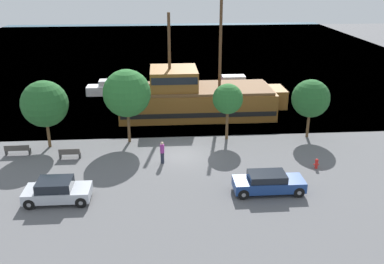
{
  "coord_description": "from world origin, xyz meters",
  "views": [
    {
      "loc": [
        -1.38,
        -30.62,
        13.86
      ],
      "look_at": [
        1.05,
        2.0,
        1.2
      ],
      "focal_mm": 40.0,
      "sensor_mm": 36.0,
      "label": 1
    }
  ],
  "objects_px": {
    "parked_car_curb_front": "(57,191)",
    "bench_promenade_east": "(70,153)",
    "moored_boat_outer": "(236,86)",
    "pedestrian_walking_near": "(162,152)",
    "bench_promenade_west": "(17,150)",
    "fire_hydrant": "(316,163)",
    "parked_car_curb_mid": "(268,183)",
    "pirate_ship": "(195,98)",
    "moored_boat_dockside": "(114,89)"
  },
  "relations": [
    {
      "from": "pirate_ship",
      "to": "bench_promenade_west",
      "type": "height_order",
      "value": "pirate_ship"
    },
    {
      "from": "parked_car_curb_front",
      "to": "fire_hydrant",
      "type": "distance_m",
      "value": 18.25
    },
    {
      "from": "pirate_ship",
      "to": "bench_promenade_west",
      "type": "distance_m",
      "value": 17.19
    },
    {
      "from": "bench_promenade_west",
      "to": "pedestrian_walking_near",
      "type": "height_order",
      "value": "pedestrian_walking_near"
    },
    {
      "from": "moored_boat_dockside",
      "to": "bench_promenade_west",
      "type": "relative_size",
      "value": 3.35
    },
    {
      "from": "parked_car_curb_front",
      "to": "bench_promenade_east",
      "type": "xyz_separation_m",
      "value": [
        -0.48,
        6.51,
        -0.31
      ]
    },
    {
      "from": "moored_boat_outer",
      "to": "bench_promenade_west",
      "type": "distance_m",
      "value": 26.36
    },
    {
      "from": "parked_car_curb_mid",
      "to": "bench_promenade_west",
      "type": "distance_m",
      "value": 19.66
    },
    {
      "from": "moored_boat_dockside",
      "to": "bench_promenade_west",
      "type": "bearing_deg",
      "value": -109.55
    },
    {
      "from": "parked_car_curb_mid",
      "to": "pedestrian_walking_near",
      "type": "bearing_deg",
      "value": 143.68
    },
    {
      "from": "moored_boat_outer",
      "to": "bench_promenade_west",
      "type": "xyz_separation_m",
      "value": [
        -20.3,
        -16.81,
        -0.28
      ]
    },
    {
      "from": "moored_boat_outer",
      "to": "pedestrian_walking_near",
      "type": "bearing_deg",
      "value": -115.03
    },
    {
      "from": "parked_car_curb_front",
      "to": "parked_car_curb_mid",
      "type": "height_order",
      "value": "parked_car_curb_front"
    },
    {
      "from": "bench_promenade_east",
      "to": "pedestrian_walking_near",
      "type": "distance_m",
      "value": 7.26
    },
    {
      "from": "moored_boat_dockside",
      "to": "pedestrian_walking_near",
      "type": "relative_size",
      "value": 3.74
    },
    {
      "from": "parked_car_curb_mid",
      "to": "bench_promenade_east",
      "type": "xyz_separation_m",
      "value": [
        -13.99,
        6.37,
        -0.28
      ]
    },
    {
      "from": "moored_boat_outer",
      "to": "bench_promenade_east",
      "type": "bearing_deg",
      "value": -132.03
    },
    {
      "from": "moored_boat_outer",
      "to": "fire_hydrant",
      "type": "relative_size",
      "value": 8.79
    },
    {
      "from": "moored_boat_dockside",
      "to": "fire_hydrant",
      "type": "bearing_deg",
      "value": -51.58
    },
    {
      "from": "parked_car_curb_front",
      "to": "bench_promenade_east",
      "type": "bearing_deg",
      "value": 94.2
    },
    {
      "from": "pedestrian_walking_near",
      "to": "parked_car_curb_mid",
      "type": "bearing_deg",
      "value": -36.32
    },
    {
      "from": "parked_car_curb_mid",
      "to": "bench_promenade_east",
      "type": "bearing_deg",
      "value": 155.53
    },
    {
      "from": "bench_promenade_east",
      "to": "parked_car_curb_front",
      "type": "bearing_deg",
      "value": -85.8
    },
    {
      "from": "pirate_ship",
      "to": "bench_promenade_east",
      "type": "xyz_separation_m",
      "value": [
        -10.5,
        -9.78,
        -1.32
      ]
    },
    {
      "from": "moored_boat_dockside",
      "to": "parked_car_curb_mid",
      "type": "distance_m",
      "value": 27.16
    },
    {
      "from": "parked_car_curb_front",
      "to": "bench_promenade_east",
      "type": "distance_m",
      "value": 6.54
    },
    {
      "from": "pirate_ship",
      "to": "bench_promenade_west",
      "type": "bearing_deg",
      "value": -149.26
    },
    {
      "from": "parked_car_curb_front",
      "to": "fire_hydrant",
      "type": "relative_size",
      "value": 5.35
    },
    {
      "from": "bench_promenade_west",
      "to": "parked_car_curb_front",
      "type": "bearing_deg",
      "value": -57.98
    },
    {
      "from": "moored_boat_dockside",
      "to": "moored_boat_outer",
      "type": "xyz_separation_m",
      "value": [
        14.31,
        -0.06,
        0.07
      ]
    },
    {
      "from": "moored_boat_dockside",
      "to": "pedestrian_walking_near",
      "type": "height_order",
      "value": "pedestrian_walking_near"
    },
    {
      "from": "moored_boat_dockside",
      "to": "bench_promenade_east",
      "type": "bearing_deg",
      "value": -95.62
    },
    {
      "from": "pirate_ship",
      "to": "moored_boat_outer",
      "type": "bearing_deg",
      "value": 55.34
    },
    {
      "from": "moored_boat_dockside",
      "to": "bench_promenade_west",
      "type": "xyz_separation_m",
      "value": [
        -5.99,
        -16.87,
        -0.21
      ]
    },
    {
      "from": "bench_promenade_west",
      "to": "pedestrian_walking_near",
      "type": "distance_m",
      "value": 11.61
    },
    {
      "from": "pirate_ship",
      "to": "bench_promenade_east",
      "type": "bearing_deg",
      "value": -137.05
    },
    {
      "from": "parked_car_curb_mid",
      "to": "bench_promenade_west",
      "type": "xyz_separation_m",
      "value": [
        -18.22,
        7.38,
        -0.27
      ]
    },
    {
      "from": "moored_boat_outer",
      "to": "parked_car_curb_mid",
      "type": "height_order",
      "value": "moored_boat_outer"
    },
    {
      "from": "parked_car_curb_mid",
      "to": "fire_hydrant",
      "type": "bearing_deg",
      "value": 36.52
    },
    {
      "from": "pirate_ship",
      "to": "parked_car_curb_front",
      "type": "bearing_deg",
      "value": -121.61
    },
    {
      "from": "pirate_ship",
      "to": "moored_boat_outer",
      "type": "xyz_separation_m",
      "value": [
        5.57,
        8.05,
        -1.03
      ]
    },
    {
      "from": "moored_boat_dockside",
      "to": "parked_car_curb_mid",
      "type": "height_order",
      "value": "moored_boat_dockside"
    },
    {
      "from": "fire_hydrant",
      "to": "pirate_ship",
      "type": "bearing_deg",
      "value": 121.55
    },
    {
      "from": "fire_hydrant",
      "to": "pedestrian_walking_near",
      "type": "relative_size",
      "value": 0.44
    },
    {
      "from": "moored_boat_outer",
      "to": "bench_promenade_east",
      "type": "distance_m",
      "value": 24.01
    },
    {
      "from": "pedestrian_walking_near",
      "to": "moored_boat_dockside",
      "type": "bearing_deg",
      "value": 105.61
    },
    {
      "from": "moored_boat_outer",
      "to": "pedestrian_walking_near",
      "type": "height_order",
      "value": "moored_boat_outer"
    },
    {
      "from": "parked_car_curb_front",
      "to": "fire_hydrant",
      "type": "height_order",
      "value": "parked_car_curb_front"
    },
    {
      "from": "pirate_ship",
      "to": "moored_boat_dockside",
      "type": "relative_size",
      "value": 2.52
    },
    {
      "from": "pirate_ship",
      "to": "bench_promenade_east",
      "type": "relative_size",
      "value": 10.17
    }
  ]
}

